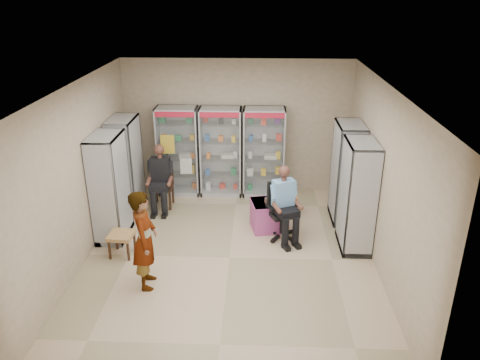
{
  "coord_description": "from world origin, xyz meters",
  "views": [
    {
      "loc": [
        0.46,
        -7.03,
        4.45
      ],
      "look_at": [
        0.16,
        0.7,
        1.19
      ],
      "focal_mm": 35.0,
      "sensor_mm": 36.0,
      "label": 1
    }
  ],
  "objects_px": {
    "cabinet_left_near": "(110,188)",
    "cabinet_right_near": "(357,196)",
    "seated_shopkeeper": "(282,205)",
    "woven_stool_b": "(122,244)",
    "cabinet_right_far": "(347,173)",
    "pink_trunk": "(267,215)",
    "cabinet_back_right": "(264,153)",
    "woven_stool_a": "(288,206)",
    "wooden_chair": "(162,186)",
    "office_chair": "(282,210)",
    "cabinet_left_far": "(126,166)",
    "standing_man": "(145,240)",
    "cabinet_back_left": "(178,152)",
    "cabinet_back_mid": "(221,152)"
  },
  "relations": [
    {
      "from": "cabinet_right_far",
      "to": "cabinet_left_near",
      "type": "bearing_deg",
      "value": 101.41
    },
    {
      "from": "cabinet_right_far",
      "to": "cabinet_back_right",
      "type": "bearing_deg",
      "value": 55.27
    },
    {
      "from": "seated_shopkeeper",
      "to": "woven_stool_b",
      "type": "bearing_deg",
      "value": 171.89
    },
    {
      "from": "cabinet_right_far",
      "to": "pink_trunk",
      "type": "relative_size",
      "value": 3.36
    },
    {
      "from": "wooden_chair",
      "to": "cabinet_back_right",
      "type": "bearing_deg",
      "value": 18.75
    },
    {
      "from": "cabinet_back_right",
      "to": "office_chair",
      "type": "xyz_separation_m",
      "value": [
        0.34,
        -1.91,
        -0.47
      ]
    },
    {
      "from": "seated_shopkeeper",
      "to": "woven_stool_a",
      "type": "height_order",
      "value": "seated_shopkeeper"
    },
    {
      "from": "office_chair",
      "to": "pink_trunk",
      "type": "distance_m",
      "value": 0.45
    },
    {
      "from": "office_chair",
      "to": "cabinet_left_near",
      "type": "bearing_deg",
      "value": 159.4
    },
    {
      "from": "wooden_chair",
      "to": "cabinet_left_near",
      "type": "bearing_deg",
      "value": -117.61
    },
    {
      "from": "cabinet_right_far",
      "to": "office_chair",
      "type": "distance_m",
      "value": 1.58
    },
    {
      "from": "cabinet_back_mid",
      "to": "cabinet_left_far",
      "type": "height_order",
      "value": "same"
    },
    {
      "from": "cabinet_back_mid",
      "to": "cabinet_left_near",
      "type": "xyz_separation_m",
      "value": [
        -1.88,
        -2.03,
        0.0
      ]
    },
    {
      "from": "wooden_chair",
      "to": "pink_trunk",
      "type": "relative_size",
      "value": 1.58
    },
    {
      "from": "cabinet_right_far",
      "to": "office_chair",
      "type": "height_order",
      "value": "cabinet_right_far"
    },
    {
      "from": "cabinet_back_mid",
      "to": "standing_man",
      "type": "xyz_separation_m",
      "value": [
        -0.9,
        -3.56,
        -0.19
      ]
    },
    {
      "from": "pink_trunk",
      "to": "seated_shopkeeper",
      "type": "bearing_deg",
      "value": -51.05
    },
    {
      "from": "cabinet_left_near",
      "to": "office_chair",
      "type": "relative_size",
      "value": 1.87
    },
    {
      "from": "cabinet_right_near",
      "to": "woven_stool_a",
      "type": "distance_m",
      "value": 1.83
    },
    {
      "from": "cabinet_left_near",
      "to": "cabinet_right_near",
      "type": "bearing_deg",
      "value": 87.43
    },
    {
      "from": "wooden_chair",
      "to": "seated_shopkeeper",
      "type": "distance_m",
      "value": 2.78
    },
    {
      "from": "seated_shopkeeper",
      "to": "standing_man",
      "type": "height_order",
      "value": "standing_man"
    },
    {
      "from": "cabinet_left_near",
      "to": "seated_shopkeeper",
      "type": "height_order",
      "value": "cabinet_left_near"
    },
    {
      "from": "cabinet_right_near",
      "to": "cabinet_left_far",
      "type": "xyz_separation_m",
      "value": [
        -4.46,
        1.3,
        0.0
      ]
    },
    {
      "from": "cabinet_left_far",
      "to": "pink_trunk",
      "type": "relative_size",
      "value": 3.36
    },
    {
      "from": "cabinet_back_mid",
      "to": "cabinet_right_near",
      "type": "height_order",
      "value": "same"
    },
    {
      "from": "cabinet_right_far",
      "to": "cabinet_left_far",
      "type": "relative_size",
      "value": 1.0
    },
    {
      "from": "woven_stool_a",
      "to": "cabinet_right_near",
      "type": "bearing_deg",
      "value": -46.81
    },
    {
      "from": "cabinet_back_right",
      "to": "seated_shopkeeper",
      "type": "xyz_separation_m",
      "value": [
        0.34,
        -1.96,
        -0.32
      ]
    },
    {
      "from": "cabinet_back_left",
      "to": "cabinet_left_far",
      "type": "xyz_separation_m",
      "value": [
        -0.93,
        -0.93,
        0.0
      ]
    },
    {
      "from": "wooden_chair",
      "to": "pink_trunk",
      "type": "bearing_deg",
      "value": -22.1
    },
    {
      "from": "pink_trunk",
      "to": "woven_stool_a",
      "type": "distance_m",
      "value": 0.75
    },
    {
      "from": "cabinet_back_right",
      "to": "cabinet_left_far",
      "type": "bearing_deg",
      "value": -161.81
    },
    {
      "from": "seated_shopkeeper",
      "to": "woven_stool_a",
      "type": "relative_size",
      "value": 3.43
    },
    {
      "from": "cabinet_back_left",
      "to": "cabinet_left_near",
      "type": "height_order",
      "value": "same"
    },
    {
      "from": "cabinet_left_near",
      "to": "woven_stool_b",
      "type": "xyz_separation_m",
      "value": [
        0.33,
        -0.67,
        -0.79
      ]
    },
    {
      "from": "cabinet_right_near",
      "to": "standing_man",
      "type": "relative_size",
      "value": 1.23
    },
    {
      "from": "cabinet_right_far",
      "to": "wooden_chair",
      "type": "bearing_deg",
      "value": 83.96
    },
    {
      "from": "seated_shopkeeper",
      "to": "pink_trunk",
      "type": "distance_m",
      "value": 0.57
    },
    {
      "from": "cabinet_back_left",
      "to": "woven_stool_a",
      "type": "bearing_deg",
      "value": -23.16
    },
    {
      "from": "standing_man",
      "to": "cabinet_back_mid",
      "type": "bearing_deg",
      "value": -20.26
    },
    {
      "from": "cabinet_right_far",
      "to": "cabinet_right_near",
      "type": "relative_size",
      "value": 1.0
    },
    {
      "from": "cabinet_back_left",
      "to": "woven_stool_a",
      "type": "relative_size",
      "value": 5.05
    },
    {
      "from": "cabinet_right_far",
      "to": "office_chair",
      "type": "xyz_separation_m",
      "value": [
        -1.29,
        -0.78,
        -0.47
      ]
    },
    {
      "from": "cabinet_right_near",
      "to": "cabinet_back_mid",
      "type": "bearing_deg",
      "value": 49.16
    },
    {
      "from": "cabinet_back_right",
      "to": "woven_stool_b",
      "type": "height_order",
      "value": "cabinet_back_right"
    },
    {
      "from": "seated_shopkeeper",
      "to": "woven_stool_b",
      "type": "xyz_separation_m",
      "value": [
        -2.84,
        -0.74,
        -0.47
      ]
    },
    {
      "from": "cabinet_right_near",
      "to": "pink_trunk",
      "type": "distance_m",
      "value": 1.81
    },
    {
      "from": "cabinet_back_right",
      "to": "pink_trunk",
      "type": "bearing_deg",
      "value": -87.34
    },
    {
      "from": "pink_trunk",
      "to": "standing_man",
      "type": "xyz_separation_m",
      "value": [
        -1.93,
        -1.93,
        0.53
      ]
    }
  ]
}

